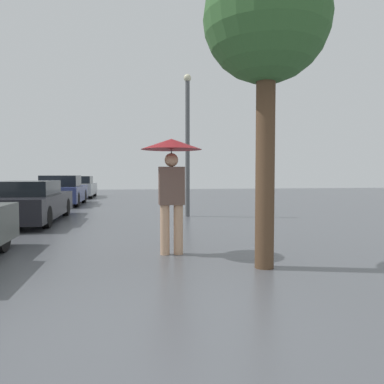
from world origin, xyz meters
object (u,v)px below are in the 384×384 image
(parked_car_third, at_px, (62,191))
(street_lamp, at_px, (188,139))
(parked_car_second, at_px, (30,202))
(parked_car_farthest, at_px, (78,187))
(tree, at_px, (266,24))
(pedestrian, at_px, (171,166))

(parked_car_third, xyz_separation_m, street_lamp, (4.80, -5.25, 1.88))
(parked_car_second, xyz_separation_m, street_lamp, (4.64, 0.61, 1.93))
(parked_car_second, relative_size, parked_car_farthest, 1.19)
(parked_car_farthest, height_order, tree, tree)
(parked_car_farthest, bearing_deg, parked_car_third, -89.72)
(parked_car_third, height_order, street_lamp, street_lamp)
(parked_car_farthest, bearing_deg, tree, -74.03)
(parked_car_third, bearing_deg, tree, -67.65)
(parked_car_third, distance_m, parked_car_farthest, 5.31)
(parked_car_third, bearing_deg, parked_car_second, -88.49)
(tree, bearing_deg, parked_car_second, 127.98)
(parked_car_second, height_order, street_lamp, street_lamp)
(pedestrian, xyz_separation_m, parked_car_second, (-3.52, 4.97, -0.96))
(pedestrian, xyz_separation_m, street_lamp, (1.12, 5.58, 0.97))
(parked_car_farthest, bearing_deg, parked_car_second, -89.07)
(parked_car_second, distance_m, street_lamp, 5.07)
(parked_car_second, bearing_deg, parked_car_third, 91.51)
(tree, distance_m, street_lamp, 6.78)
(parked_car_farthest, bearing_deg, pedestrian, -77.08)
(pedestrian, relative_size, tree, 0.44)
(pedestrian, xyz_separation_m, parked_car_farthest, (-3.70, 16.14, -0.92))
(parked_car_farthest, relative_size, street_lamp, 0.85)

